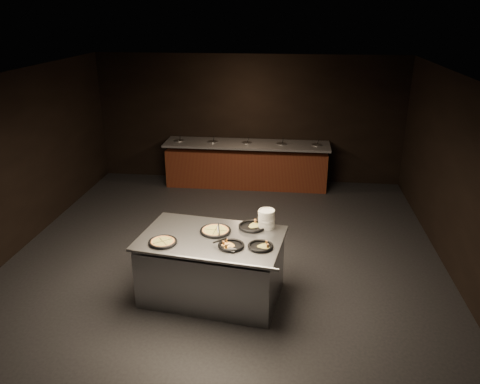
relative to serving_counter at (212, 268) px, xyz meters
The scene contains 11 objects.
room 1.37m from the serving_counter, 87.91° to the left, with size 7.02×8.02×2.92m.
salad_bar 4.48m from the serving_counter, 89.57° to the left, with size 3.70×0.83×1.18m.
serving_counter is the anchor object (origin of this frame).
plate_stack 1.03m from the serving_counter, 27.62° to the left, with size 0.23×0.23×0.26m, color silver.
pan_veggie_whole 0.83m from the serving_counter, 157.37° to the right, with size 0.38×0.38×0.04m.
pan_cheese_whole 0.53m from the serving_counter, 78.14° to the left, with size 0.44×0.44×0.04m.
pan_cheese_slices_a 0.81m from the serving_counter, 34.08° to the left, with size 0.40×0.40×0.04m.
pan_cheese_slices_b 0.64m from the serving_counter, 38.24° to the right, with size 0.35×0.35×0.04m.
pan_veggie_slices 0.88m from the serving_counter, 17.58° to the right, with size 0.34×0.34×0.04m.
server_left 0.57m from the serving_counter, 44.03° to the left, with size 0.14×0.31×0.15m.
server_right 0.68m from the serving_counter, 56.18° to the right, with size 0.34×0.19×0.17m.
Camera 1 is at (1.00, -6.53, 3.82)m, focal length 35.00 mm.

